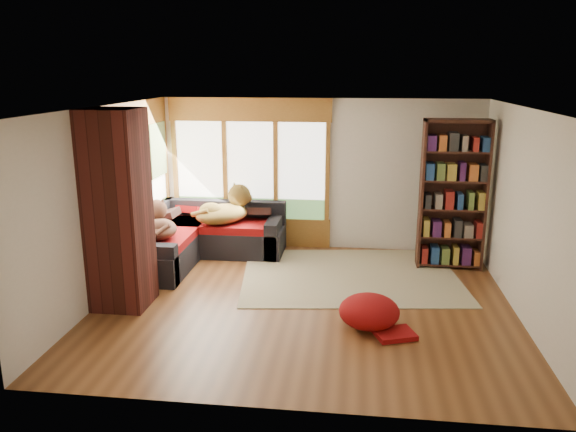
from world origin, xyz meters
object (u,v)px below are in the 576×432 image
(dog_tan, at_px, (226,208))
(dog_brindle, at_px, (159,223))
(sectional_sofa, at_px, (198,239))
(bookshelf, at_px, (453,195))
(pouf, at_px, (369,311))
(area_rug, at_px, (350,275))
(brick_chimney, at_px, (118,210))

(dog_tan, height_order, dog_brindle, dog_tan)
(sectional_sofa, relative_size, bookshelf, 0.94)
(pouf, xyz_separation_m, dog_tan, (-2.35, 2.52, 0.60))
(pouf, bearing_deg, area_rug, 98.36)
(area_rug, height_order, pouf, pouf)
(brick_chimney, distance_m, dog_tan, 2.45)
(sectional_sofa, bearing_deg, dog_tan, 16.63)
(sectional_sofa, height_order, dog_brindle, dog_brindle)
(brick_chimney, bearing_deg, dog_brindle, 88.04)
(bookshelf, bearing_deg, pouf, -118.90)
(brick_chimney, bearing_deg, sectional_sofa, 77.71)
(brick_chimney, relative_size, area_rug, 0.80)
(dog_tan, bearing_deg, sectional_sofa, 158.03)
(dog_tan, bearing_deg, dog_brindle, -176.47)
(pouf, distance_m, dog_brindle, 3.63)
(sectional_sofa, bearing_deg, brick_chimney, -106.95)
(brick_chimney, height_order, dog_tan, brick_chimney)
(area_rug, distance_m, dog_tan, 2.38)
(pouf, bearing_deg, brick_chimney, 174.78)
(bookshelf, relative_size, pouf, 3.16)
(dog_brindle, bearing_deg, dog_tan, -68.59)
(brick_chimney, xyz_separation_m, bookshelf, (4.54, 2.04, -0.13))
(sectional_sofa, distance_m, pouf, 3.65)
(brick_chimney, relative_size, dog_brindle, 2.73)
(area_rug, xyz_separation_m, dog_tan, (-2.10, 0.78, 0.81))
(bookshelf, xyz_separation_m, dog_brindle, (-4.49, -0.73, -0.40))
(brick_chimney, distance_m, pouf, 3.44)
(area_rug, relative_size, pouf, 4.37)
(brick_chimney, xyz_separation_m, dog_brindle, (0.05, 1.32, -0.53))
(area_rug, height_order, dog_brindle, dog_brindle)
(pouf, bearing_deg, sectional_sofa, 140.08)
(brick_chimney, distance_m, area_rug, 3.56)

